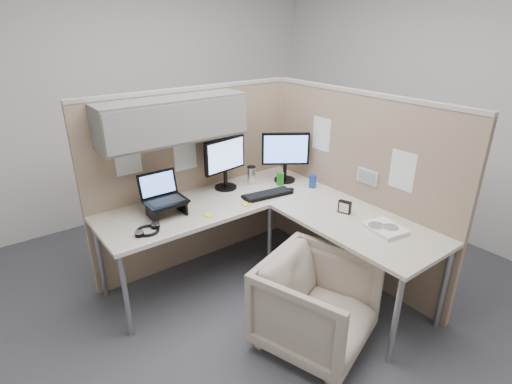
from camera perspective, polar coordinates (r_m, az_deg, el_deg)
ground at (r=3.46m, az=1.20°, el=-14.78°), size 4.50×4.50×0.00m
partition_back at (r=3.47m, az=-10.01°, el=5.54°), size 2.00×0.36×1.63m
partition_right at (r=3.57m, az=13.44°, el=0.97°), size 0.07×2.03×1.63m
desk at (r=3.24m, az=1.67°, el=-3.23°), size 2.00×1.98×0.73m
office_chair at (r=2.88m, az=8.65°, el=-15.06°), size 0.88×0.85×0.72m
monitor_left at (r=3.55m, az=-4.45°, el=4.67°), size 0.44×0.20×0.47m
monitor_right at (r=3.73m, az=4.22°, el=5.57°), size 0.38×0.28×0.47m
laptop_station at (r=3.18m, az=-12.98°, el=-1.05°), size 0.31×0.27×0.33m
keyboard at (r=3.47m, az=1.64°, el=-0.36°), size 0.46×0.21×0.02m
mouse at (r=3.57m, az=4.77°, el=0.35°), size 0.11×0.09×0.03m
travel_mug at (r=3.71m, az=-0.66°, el=2.47°), size 0.08×0.08×0.17m
soda_can_green at (r=3.67m, az=8.09°, el=1.54°), size 0.07×0.07×0.12m
soda_can_silver at (r=3.69m, az=3.50°, el=1.89°), size 0.07×0.07×0.12m
sticky_note_b at (r=3.32m, az=-1.38°, el=-1.67°), size 0.09×0.09×0.01m
sticky_note_a at (r=3.15m, az=-6.73°, el=-3.25°), size 0.09×0.09×0.01m
headphones at (r=2.99m, az=-15.21°, el=-5.30°), size 0.21×0.21×0.03m
paper_stack at (r=3.06m, az=17.94°, el=-4.96°), size 0.26×0.31×0.03m
desk_clock at (r=3.23m, az=12.55°, el=-2.11°), size 0.07×0.11×0.10m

